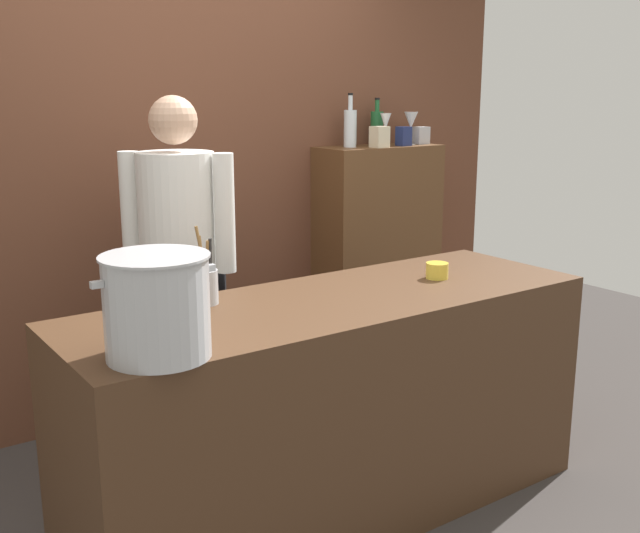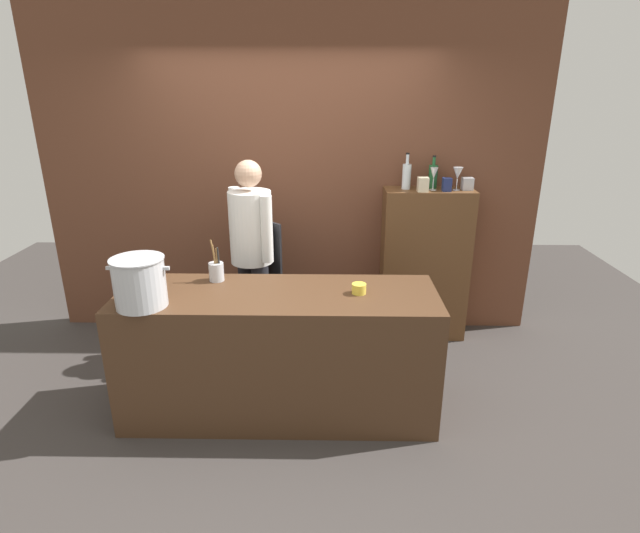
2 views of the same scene
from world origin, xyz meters
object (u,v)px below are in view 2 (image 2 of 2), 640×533
(wine_bottle_clear, at_px, (407,176))
(spice_tin_cream, at_px, (423,184))
(utensil_crock, at_px, (216,271))
(spice_tin_silver, at_px, (467,184))
(butter_jar, at_px, (359,289))
(wine_bottle_green, at_px, (433,176))
(wine_glass_wide, at_px, (434,174))
(wine_glass_short, at_px, (458,174))
(spice_tin_navy, at_px, (447,184))
(stockpot_large, at_px, (140,282))
(chef, at_px, (252,247))

(wine_bottle_clear, relative_size, spice_tin_cream, 2.54)
(utensil_crock, relative_size, spice_tin_silver, 2.90)
(butter_jar, height_order, spice_tin_silver, spice_tin_silver)
(wine_bottle_green, distance_m, wine_glass_wide, 0.10)
(wine_glass_short, height_order, wine_glass_wide, wine_glass_short)
(wine_glass_wide, xyz_separation_m, spice_tin_navy, (0.11, -0.04, -0.08))
(stockpot_large, height_order, wine_bottle_green, wine_bottle_green)
(wine_bottle_clear, bearing_deg, wine_bottle_green, 10.59)
(wine_bottle_clear, xyz_separation_m, spice_tin_navy, (0.32, -0.09, -0.06))
(wine_glass_wide, relative_size, spice_tin_cream, 1.59)
(wine_glass_short, relative_size, spice_tin_cream, 1.62)
(wine_bottle_clear, relative_size, wine_glass_wide, 1.60)
(stockpot_large, relative_size, wine_bottle_green, 1.40)
(chef, xyz_separation_m, wine_glass_short, (1.69, 0.37, 0.53))
(utensil_crock, bearing_deg, wine_bottle_clear, 34.63)
(wine_glass_short, distance_m, spice_tin_cream, 0.31)
(stockpot_large, xyz_separation_m, spice_tin_navy, (2.14, 1.34, 0.36))
(chef, bearing_deg, wine_glass_short, -120.10)
(utensil_crock, xyz_separation_m, spice_tin_cream, (1.56, 0.88, 0.45))
(wine_glass_short, xyz_separation_m, spice_tin_cream, (-0.30, -0.07, -0.08))
(chef, distance_m, wine_glass_short, 1.81)
(utensil_crock, relative_size, wine_bottle_green, 1.08)
(wine_bottle_clear, bearing_deg, wine_glass_short, -6.70)
(utensil_crock, bearing_deg, stockpot_large, -130.38)
(wine_glass_short, bearing_deg, spice_tin_silver, 12.76)
(wine_glass_short, relative_size, wine_glass_wide, 1.02)
(wine_glass_short, distance_m, spice_tin_navy, 0.13)
(utensil_crock, distance_m, spice_tin_silver, 2.22)
(wine_bottle_clear, distance_m, spice_tin_cream, 0.18)
(wine_glass_wide, bearing_deg, butter_jar, -120.23)
(butter_jar, relative_size, wine_glass_short, 0.49)
(chef, relative_size, butter_jar, 17.45)
(wine_glass_short, height_order, spice_tin_cream, wine_glass_short)
(spice_tin_silver, bearing_deg, spice_tin_cream, -167.26)
(chef, xyz_separation_m, spice_tin_cream, (1.40, 0.30, 0.45))
(wine_glass_short, bearing_deg, wine_bottle_clear, 173.30)
(utensil_crock, distance_m, spice_tin_cream, 1.85)
(stockpot_large, xyz_separation_m, wine_glass_wide, (2.03, 1.38, 0.44))
(utensil_crock, bearing_deg, chef, 73.93)
(stockpot_large, bearing_deg, spice_tin_navy, 32.10)
(spice_tin_navy, bearing_deg, butter_jar, -124.93)
(utensil_crock, xyz_separation_m, wine_bottle_clear, (1.44, 0.99, 0.50))
(spice_tin_silver, bearing_deg, wine_glass_short, -167.24)
(spice_tin_navy, bearing_deg, chef, -168.52)
(utensil_crock, relative_size, wine_bottle_clear, 0.98)
(wine_glass_short, xyz_separation_m, spice_tin_silver, (0.09, 0.02, -0.09))
(stockpot_large, height_order, wine_bottle_clear, wine_bottle_clear)
(wine_glass_wide, bearing_deg, stockpot_large, -145.79)
(utensil_crock, distance_m, spice_tin_navy, 2.03)
(utensil_crock, bearing_deg, spice_tin_cream, 29.36)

